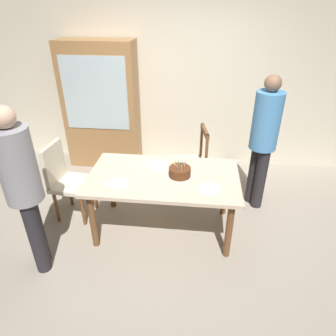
# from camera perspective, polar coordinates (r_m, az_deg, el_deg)

# --- Properties ---
(ground) EXTENTS (6.40, 6.40, 0.00)m
(ground) POSITION_cam_1_polar(r_m,az_deg,el_deg) (3.67, -0.79, -11.21)
(ground) COLOR #9E9384
(back_wall) EXTENTS (6.40, 0.10, 2.60)m
(back_wall) POSITION_cam_1_polar(r_m,az_deg,el_deg) (4.74, 1.94, 16.25)
(back_wall) COLOR beige
(back_wall) RESTS_ON ground
(dining_table) EXTENTS (1.63, 0.92, 0.72)m
(dining_table) POSITION_cam_1_polar(r_m,az_deg,el_deg) (3.29, -0.87, -2.77)
(dining_table) COLOR beige
(dining_table) RESTS_ON ground
(birthday_cake) EXTENTS (0.28, 0.28, 0.18)m
(birthday_cake) POSITION_cam_1_polar(r_m,az_deg,el_deg) (3.20, 2.24, -0.84)
(birthday_cake) COLOR silver
(birthday_cake) RESTS_ON dining_table
(plate_near_celebrant) EXTENTS (0.22, 0.22, 0.01)m
(plate_near_celebrant) POSITION_cam_1_polar(r_m,az_deg,el_deg) (3.15, -9.47, -2.86)
(plate_near_celebrant) COLOR white
(plate_near_celebrant) RESTS_ON dining_table
(plate_far_side) EXTENTS (0.22, 0.22, 0.01)m
(plate_far_side) POSITION_cam_1_polar(r_m,az_deg,el_deg) (3.43, -1.80, 0.47)
(plate_far_side) COLOR white
(plate_far_side) RESTS_ON dining_table
(plate_near_guest) EXTENTS (0.22, 0.22, 0.01)m
(plate_near_guest) POSITION_cam_1_polar(r_m,az_deg,el_deg) (3.05, 7.80, -3.92)
(plate_near_guest) COLOR white
(plate_near_guest) RESTS_ON dining_table
(fork_near_celebrant) EXTENTS (0.18, 0.05, 0.01)m
(fork_near_celebrant) POSITION_cam_1_polar(r_m,az_deg,el_deg) (3.18, -12.34, -2.89)
(fork_near_celebrant) COLOR silver
(fork_near_celebrant) RESTS_ON dining_table
(fork_far_side) EXTENTS (0.18, 0.03, 0.01)m
(fork_far_side) POSITION_cam_1_polar(r_m,az_deg,el_deg) (3.45, -4.42, 0.60)
(fork_far_side) COLOR silver
(fork_far_side) RESTS_ON dining_table
(fork_near_guest) EXTENTS (0.18, 0.05, 0.01)m
(fork_near_guest) POSITION_cam_1_polar(r_m,az_deg,el_deg) (3.03, 4.77, -3.96)
(fork_near_guest) COLOR silver
(fork_near_guest) RESTS_ON dining_table
(chair_spindle_back) EXTENTS (0.52, 0.52, 0.95)m
(chair_spindle_back) POSITION_cam_1_polar(r_m,az_deg,el_deg) (4.04, 4.24, 0.83)
(chair_spindle_back) COLOR beige
(chair_spindle_back) RESTS_ON ground
(chair_upholstered) EXTENTS (0.48, 0.48, 0.95)m
(chair_upholstered) POSITION_cam_1_polar(r_m,az_deg,el_deg) (3.79, -18.93, -1.68)
(chair_upholstered) COLOR beige
(chair_upholstered) RESTS_ON ground
(person_celebrant) EXTENTS (0.32, 0.32, 1.69)m
(person_celebrant) POSITION_cam_1_polar(r_m,az_deg,el_deg) (2.94, -25.84, -2.96)
(person_celebrant) COLOR #262328
(person_celebrant) RESTS_ON ground
(person_guest) EXTENTS (0.32, 0.32, 1.69)m
(person_guest) POSITION_cam_1_polar(r_m,az_deg,el_deg) (3.76, 17.69, 5.70)
(person_guest) COLOR #262328
(person_guest) RESTS_ON ground
(china_cabinet) EXTENTS (1.10, 0.45, 1.90)m
(china_cabinet) POSITION_cam_1_polar(r_m,az_deg,el_deg) (4.79, -12.48, 11.38)
(china_cabinet) COLOR #9E7042
(china_cabinet) RESTS_ON ground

